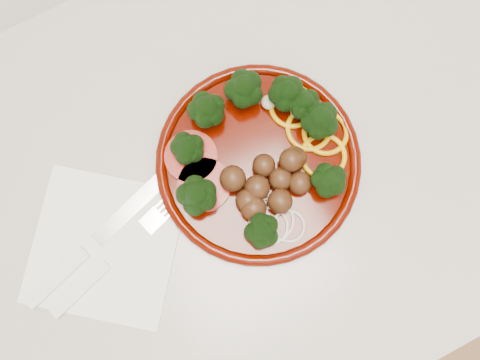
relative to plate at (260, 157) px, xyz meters
name	(u,v)px	position (x,y,z in m)	size (l,w,h in m)	color
counter	(236,213)	(-0.04, 0.00, -0.47)	(2.40, 0.60, 0.90)	silver
plate	(260,157)	(0.00, 0.00, 0.00)	(0.25, 0.25, 0.06)	#400700
napkin	(104,246)	(-0.21, -0.01, -0.02)	(0.17, 0.17, 0.00)	white
knife	(81,255)	(-0.24, 0.00, -0.01)	(0.22, 0.08, 0.01)	silver
fork	(96,275)	(-0.23, -0.03, -0.01)	(0.19, 0.07, 0.01)	white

